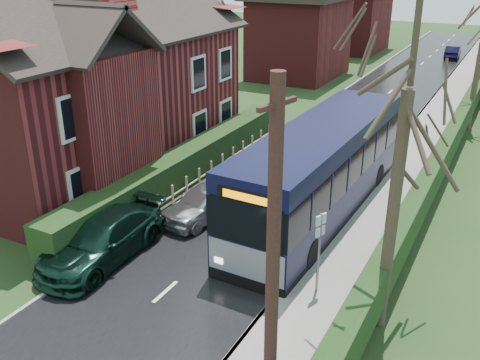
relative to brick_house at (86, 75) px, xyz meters
The scene contains 16 objects.
ground 10.87m from the brick_house, 28.67° to the right, with size 140.00×140.00×0.00m, color #273F1B.
road 11.07m from the brick_house, 30.89° to the left, with size 6.00×100.00×0.02m, color black.
pavement 14.64m from the brick_house, 21.92° to the left, with size 2.50×100.00×0.14m, color slate.
kerb_right 13.59m from the brick_house, 23.91° to the left, with size 0.12×100.00×0.14m, color gray.
kerb_left 8.85m from the brick_house, 42.59° to the left, with size 0.12×100.00×0.10m, color gray.
front_hedge 6.02m from the brick_house, ahead, with size 1.20×16.00×1.60m, color black.
picket_fence 6.83m from the brick_house, ahead, with size 0.10×16.00×0.90m, color gray, non-canonical shape.
right_wall_hedge 15.80m from the brick_house, 19.77° to the left, with size 0.60×50.00×1.80m.
brick_house is the anchor object (origin of this frame).
bus 11.25m from the brick_house, ahead, with size 2.97×11.70×3.53m.
car_silver 8.37m from the brick_house, 15.42° to the right, with size 1.56×3.89×1.33m, color #B9B9BE.
car_green 9.23m from the brick_house, 46.50° to the right, with size 2.05×5.03×1.46m, color black.
car_distant 38.92m from the brick_house, 73.91° to the left, with size 1.25×3.59×1.18m, color black.
bus_stop_sign 13.84m from the brick_house, 20.38° to the right, with size 0.19×0.39×2.66m.
telegraph_pole 16.70m from the brick_house, 35.84° to the right, with size 0.31×0.97×7.62m.
tree_right_near 15.83m from the brick_house, 19.44° to the right, with size 4.29×4.29×9.26m.
Camera 1 is at (8.21, -12.72, 9.34)m, focal length 40.00 mm.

